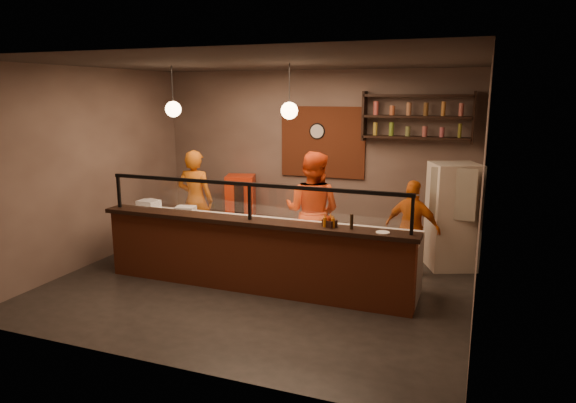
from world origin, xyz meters
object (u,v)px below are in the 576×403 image
at_px(cook_right, 412,228).
at_px(fridge, 452,216).
at_px(red_cooler, 241,207).
at_px(wall_clock, 317,131).
at_px(cook_mid, 312,212).
at_px(pizza_dough, 315,228).
at_px(cook_left, 195,201).
at_px(condiment_caddy, 330,223).
at_px(pepper_mill, 352,222).

distance_m(cook_right, fridge, 0.82).
distance_m(cook_right, red_cooler, 3.53).
distance_m(wall_clock, cook_mid, 1.98).
height_order(fridge, pizza_dough, fridge).
bearing_deg(wall_clock, cook_left, -145.18).
xyz_separation_m(cook_right, condiment_caddy, (-0.90, -1.48, 0.36)).
bearing_deg(condiment_caddy, wall_clock, 111.02).
height_order(wall_clock, cook_left, wall_clock).
bearing_deg(wall_clock, pepper_mill, -63.86).
relative_size(cook_left, cook_mid, 0.95).
relative_size(fridge, pepper_mill, 8.64).
xyz_separation_m(wall_clock, cook_mid, (0.42, -1.56, -1.15)).
distance_m(cook_left, condiment_caddy, 3.26).
bearing_deg(fridge, cook_left, 165.42).
relative_size(cook_mid, pizza_dough, 3.93).
relative_size(cook_mid, fridge, 1.12).
bearing_deg(cook_right, cook_mid, 24.55).
distance_m(fridge, pizza_dough, 2.44).
bearing_deg(cook_mid, wall_clock, -70.83).
distance_m(wall_clock, pizza_dough, 2.71).
bearing_deg(pizza_dough, cook_mid, 110.74).
xyz_separation_m(cook_mid, condiment_caddy, (0.63, -1.18, 0.15)).
height_order(cook_left, cook_right, cook_left).
bearing_deg(pepper_mill, cook_right, 68.22).
distance_m(red_cooler, pepper_mill, 3.75).
relative_size(wall_clock, condiment_caddy, 1.80).
xyz_separation_m(cook_mid, pizza_dough, (0.29, -0.76, -0.05)).
bearing_deg(red_cooler, pizza_dough, -60.47).
bearing_deg(cook_right, pizza_dough, 54.16).
height_order(cook_right, pepper_mill, cook_right).
distance_m(wall_clock, cook_left, 2.56).
relative_size(cook_left, pizza_dough, 3.74).
xyz_separation_m(red_cooler, condiment_caddy, (2.50, -2.43, 0.49)).
bearing_deg(cook_right, cook_left, 13.97).
bearing_deg(cook_left, pizza_dough, 154.06).
bearing_deg(cook_right, pepper_mill, 81.67).
bearing_deg(condiment_caddy, red_cooler, 135.78).
relative_size(red_cooler, pizza_dough, 2.56).
height_order(cook_right, condiment_caddy, cook_right).
bearing_deg(cook_mid, pizza_dough, 114.67).
xyz_separation_m(fridge, pepper_mill, (-1.15, -2.09, 0.30)).
relative_size(cook_right, red_cooler, 1.21).
relative_size(wall_clock, cook_left, 0.17).
distance_m(cook_right, condiment_caddy, 1.77).
bearing_deg(pizza_dough, fridge, 42.93).
relative_size(pizza_dough, pepper_mill, 2.45).
relative_size(cook_right, pizza_dough, 3.09).
bearing_deg(condiment_caddy, cook_left, 153.57).
bearing_deg(cook_right, wall_clock, -19.39).
bearing_deg(red_cooler, fridge, -22.56).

